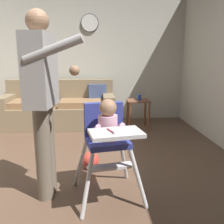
{
  "coord_description": "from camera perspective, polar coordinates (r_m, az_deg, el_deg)",
  "views": [
    {
      "loc": [
        0.41,
        -2.37,
        1.25
      ],
      "look_at": [
        0.54,
        -0.12,
        0.76
      ],
      "focal_mm": 38.75,
      "sensor_mm": 36.0,
      "label": 1
    }
  ],
  "objects": [
    {
      "name": "side_table",
      "position": [
        4.45,
        6.16,
        1.05
      ],
      "size": [
        0.4,
        0.4,
        0.52
      ],
      "color": "brown",
      "rests_on": "ground"
    },
    {
      "name": "wall_clock",
      "position": [
        5.06,
        -5.29,
        20.2
      ],
      "size": [
        0.35,
        0.04,
        0.35
      ],
      "color": "white"
    },
    {
      "name": "couch",
      "position": [
        4.69,
        -12.23,
        0.79
      ],
      "size": [
        2.07,
        0.86,
        0.86
      ],
      "rotation": [
        0.0,
        0.0,
        -1.57
      ],
      "color": "#806D52",
      "rests_on": "ground"
    },
    {
      "name": "high_chair",
      "position": [
        2.14,
        -1.1,
        -4.66
      ],
      "size": [
        0.71,
        0.8,
        0.93
      ],
      "rotation": [
        0.0,
        0.0,
        -1.38
      ],
      "color": "silver",
      "rests_on": "ground"
    },
    {
      "name": "toy_ball_second",
      "position": [
        2.88,
        -5.06,
        -11.25
      ],
      "size": [
        0.2,
        0.2,
        0.2
      ],
      "primitive_type": "sphere",
      "color": "#D13D33",
      "rests_on": "ground"
    },
    {
      "name": "wall_far",
      "position": [
        5.07,
        -8.14,
        12.78
      ],
      "size": [
        5.15,
        0.06,
        2.59
      ],
      "primitive_type": "cube",
      "color": "beige",
      "rests_on": "ground"
    },
    {
      "name": "adult_standing",
      "position": [
        2.18,
        -16.03,
        3.53
      ],
      "size": [
        0.51,
        0.53,
        1.65
      ],
      "rotation": [
        0.0,
        0.0,
        -0.1
      ],
      "color": "#736756",
      "rests_on": "ground"
    },
    {
      "name": "sippy_cup",
      "position": [
        4.42,
        6.45,
        3.46
      ],
      "size": [
        0.07,
        0.07,
        0.1
      ],
      "primitive_type": "cylinder",
      "color": "#284CB7",
      "rests_on": "side_table"
    },
    {
      "name": "ground",
      "position": [
        2.73,
        -11.95,
        -16.35
      ],
      "size": [
        5.95,
        6.92,
        0.1
      ],
      "primitive_type": "cube",
      "color": "brown"
    }
  ]
}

